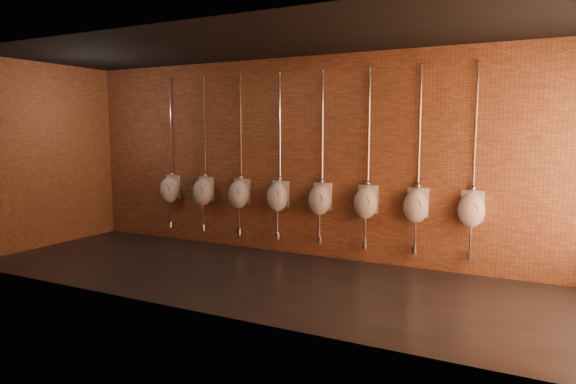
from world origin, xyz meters
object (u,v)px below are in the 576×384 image
object	(u,v)px
urinal_3	(278,196)
urinal_4	(320,199)
urinal_5	(366,202)
urinal_7	(471,209)
urinal_0	(170,189)
urinal_6	(416,205)
urinal_1	(203,191)
urinal_2	(239,194)

from	to	relation	value
urinal_3	urinal_4	size ratio (longest dim) A/B	1.00
urinal_3	urinal_5	xyz separation A→B (m)	(1.52, 0.00, 0.00)
urinal_3	urinal_7	world-z (taller)	same
urinal_0	urinal_7	world-z (taller)	same
urinal_3	urinal_5	size ratio (longest dim) A/B	1.00
urinal_6	urinal_5	bearing A→B (deg)	180.00
urinal_1	urinal_2	size ratio (longest dim) A/B	1.00
urinal_0	urinal_6	bearing A→B (deg)	0.00
urinal_2	urinal_6	xyz separation A→B (m)	(3.04, 0.00, 0.00)
urinal_2	urinal_4	distance (m)	1.52
urinal_2	urinal_7	xyz separation A→B (m)	(3.80, 0.00, 0.00)
urinal_0	urinal_1	size ratio (longest dim) A/B	1.00
urinal_3	urinal_2	bearing A→B (deg)	180.00
urinal_5	urinal_7	bearing A→B (deg)	0.00
urinal_5	urinal_3	bearing A→B (deg)	180.00
urinal_0	urinal_5	size ratio (longest dim) A/B	1.00
urinal_3	urinal_7	distance (m)	3.04
urinal_0	urinal_4	xyz separation A→B (m)	(3.04, 0.00, 0.00)
urinal_1	urinal_5	distance (m)	3.04
urinal_0	urinal_5	bearing A→B (deg)	0.00
urinal_3	urinal_5	bearing A→B (deg)	0.00
urinal_0	urinal_7	size ratio (longest dim) A/B	1.00
urinal_0	urinal_5	xyz separation A→B (m)	(3.80, 0.00, 0.00)
urinal_5	urinal_7	xyz separation A→B (m)	(1.52, 0.00, 0.00)
urinal_0	urinal_1	distance (m)	0.76
urinal_0	urinal_7	bearing A→B (deg)	0.00
urinal_3	urinal_6	distance (m)	2.28
urinal_7	urinal_6	bearing A→B (deg)	180.00
urinal_2	urinal_6	distance (m)	3.04
urinal_1	urinal_7	bearing A→B (deg)	0.00
urinal_4	urinal_6	world-z (taller)	same
urinal_2	urinal_5	distance (m)	2.28
urinal_6	urinal_1	bearing A→B (deg)	180.00
urinal_1	urinal_6	bearing A→B (deg)	0.00
urinal_1	urinal_2	world-z (taller)	same
urinal_5	urinal_6	distance (m)	0.76
urinal_0	urinal_6	xyz separation A→B (m)	(4.56, 0.00, 0.00)
urinal_2	urinal_4	xyz separation A→B (m)	(1.52, 0.00, 0.00)
urinal_1	urinal_4	bearing A→B (deg)	0.00
urinal_5	urinal_7	distance (m)	1.52
urinal_1	urinal_7	size ratio (longest dim) A/B	1.00
urinal_0	urinal_1	bearing A→B (deg)	0.00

